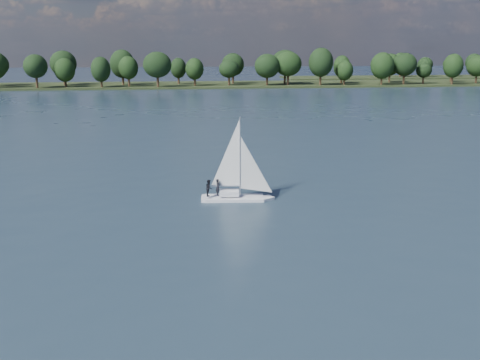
# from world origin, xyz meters

# --- Properties ---
(ground) EXTENTS (700.00, 700.00, 0.00)m
(ground) POSITION_xyz_m (0.00, 100.00, 0.00)
(ground) COLOR #233342
(ground) RESTS_ON ground
(far_shore) EXTENTS (660.00, 40.00, 1.50)m
(far_shore) POSITION_xyz_m (0.00, 212.00, 0.00)
(far_shore) COLOR black
(far_shore) RESTS_ON ground
(far_shore_back) EXTENTS (220.00, 30.00, 1.40)m
(far_shore_back) POSITION_xyz_m (160.00, 260.00, 0.00)
(far_shore_back) COLOR black
(far_shore_back) RESTS_ON ground
(sailboat) EXTENTS (7.25, 2.63, 9.34)m
(sailboat) POSITION_xyz_m (-3.23, 32.35, 2.61)
(sailboat) COLOR silver
(sailboat) RESTS_ON ground
(treeline) EXTENTS (562.90, 74.31, 18.31)m
(treeline) POSITION_xyz_m (5.10, 207.87, 8.14)
(treeline) COLOR black
(treeline) RESTS_ON ground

